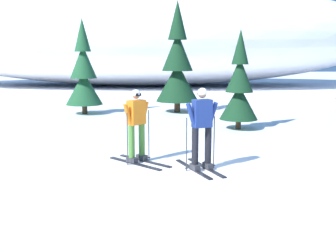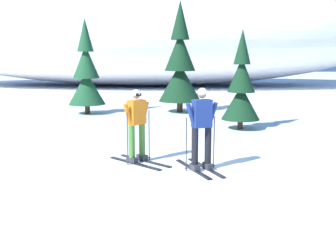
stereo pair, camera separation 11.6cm
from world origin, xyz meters
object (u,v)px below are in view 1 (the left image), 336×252
object	(u,v)px
skier_orange_jacket	(137,124)
pine_tree_far_left	(84,74)
skier_navy_jacket	(202,127)
pine_tree_center	(239,88)
pine_tree_center_left	(177,66)

from	to	relation	value
skier_orange_jacket	pine_tree_far_left	xyz separation A→B (m)	(-3.13, 8.44, 0.82)
skier_navy_jacket	pine_tree_center	xyz separation A→B (m)	(1.63, 5.34, 0.47)
skier_navy_jacket	skier_orange_jacket	bearing A→B (deg)	156.45
pine_tree_center_left	pine_tree_center	bearing A→B (deg)	-64.20
skier_navy_jacket	pine_tree_center_left	bearing A→B (deg)	92.99
pine_tree_center_left	skier_orange_jacket	bearing A→B (deg)	-96.28
skier_navy_jacket	pine_tree_center_left	distance (m)	9.85
pine_tree_center_left	pine_tree_center	size ratio (longest dim) A/B	1.45
pine_tree_far_left	skier_orange_jacket	bearing A→B (deg)	-69.65
skier_orange_jacket	skier_navy_jacket	xyz separation A→B (m)	(1.51, -0.66, 0.05)
skier_orange_jacket	pine_tree_center_left	world-z (taller)	pine_tree_center_left
pine_tree_center_left	pine_tree_center	distance (m)	4.96
skier_orange_jacket	pine_tree_center_left	xyz separation A→B (m)	(1.00, 9.11, 1.17)
pine_tree_center	pine_tree_far_left	bearing A→B (deg)	149.08
pine_tree_far_left	pine_tree_center_left	distance (m)	4.20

